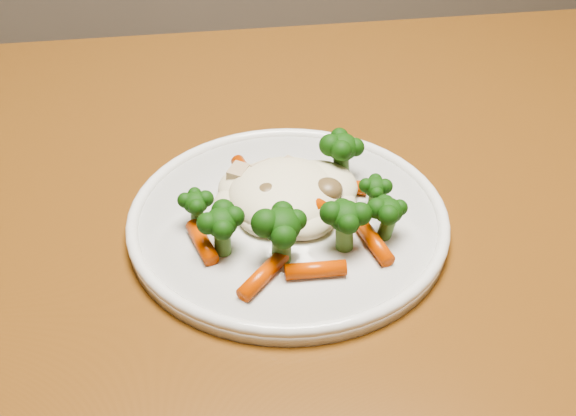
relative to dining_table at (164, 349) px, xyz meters
The scene contains 3 objects.
dining_table is the anchor object (origin of this frame).
plate 0.15m from the dining_table, 18.78° to the left, with size 0.26×0.26×0.01m, color white.
meal 0.17m from the dining_table, 17.29° to the left, with size 0.18×0.17×0.04m.
Camera 1 is at (0.28, -0.52, 1.13)m, focal length 45.00 mm.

